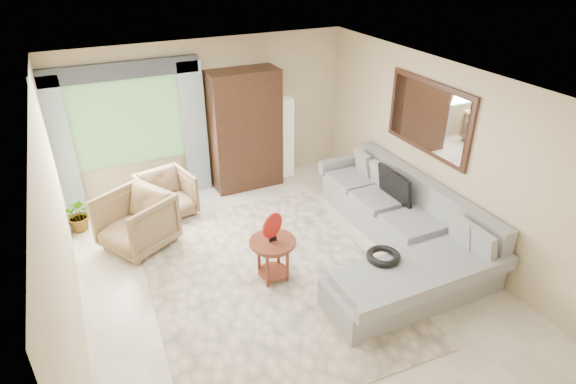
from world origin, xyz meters
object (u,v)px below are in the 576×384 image
armchair_left (136,222)px  coffee_table (273,259)px  potted_plant (79,214)px  sectional_sofa (400,233)px  armoire (245,130)px  floor_lamp (285,138)px  tv_screen (395,186)px  armchair_right (167,195)px

armchair_left → coffee_table: bearing=13.4°
potted_plant → coffee_table: bearing=-47.4°
sectional_sofa → armoire: (-1.23, 2.90, 0.77)m
potted_plant → armoire: 3.01m
floor_lamp → tv_screen: bearing=-73.6°
potted_plant → armchair_right: bearing=-5.7°
armchair_left → armoire: 2.54m
armoire → floor_lamp: size_ratio=1.40×
coffee_table → armchair_right: size_ratio=0.77×
armoire → floor_lamp: armoire is taller
floor_lamp → armchair_left: bearing=-157.2°
potted_plant → armchair_left: bearing=-49.1°
armchair_left → potted_plant: armchair_left is taller
coffee_table → floor_lamp: (1.49, 2.79, 0.43)m
sectional_sofa → coffee_table: bearing=175.0°
coffee_table → floor_lamp: size_ratio=0.40×
armchair_right → armchair_left: bearing=-143.0°
tv_screen → floor_lamp: bearing=106.4°
coffee_table → armoire: armoire is taller
sectional_sofa → potted_plant: (-4.12, 2.56, -0.01)m
tv_screen → potted_plant: (-4.38, 1.98, -0.45)m
sectional_sofa → floor_lamp: bearing=98.3°
sectional_sofa → armchair_right: 3.70m
coffee_table → tv_screen: bearing=10.6°
armchair_right → potted_plant: 1.33m
tv_screen → armchair_left: bearing=162.7°
sectional_sofa → tv_screen: 0.77m
tv_screen → coffee_table: (-2.19, -0.41, -0.40)m
coffee_table → armchair_left: 2.14m
potted_plant → floor_lamp: size_ratio=0.36×
armoire → armchair_right: bearing=-163.2°
armchair_left → armchair_right: bearing=109.9°
sectional_sofa → armchair_right: sectional_sofa is taller
sectional_sofa → potted_plant: size_ratio=6.41×
sectional_sofa → armoire: size_ratio=1.65×
armchair_left → armoire: armoire is taller
armchair_left → potted_plant: size_ratio=1.69×
tv_screen → potted_plant: 4.83m
tv_screen → armchair_right: bearing=148.9°
coffee_table → armchair_right: 2.42m
armchair_left → armoire: (2.15, 1.18, 0.63)m
tv_screen → coffee_table: bearing=-169.4°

